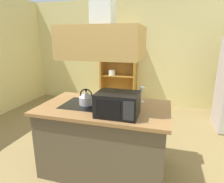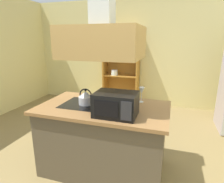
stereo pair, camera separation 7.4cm
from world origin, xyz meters
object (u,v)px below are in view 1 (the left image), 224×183
(kettle, at_px, (86,98))
(cutting_board, at_px, (115,103))
(wine_glass_on_counter, at_px, (142,91))
(dish_cabinet, at_px, (119,72))
(microwave, at_px, (118,104))

(kettle, distance_m, cutting_board, 0.38)
(kettle, bearing_deg, wine_glass_on_counter, 24.49)
(cutting_board, bearing_deg, kettle, -160.05)
(dish_cabinet, distance_m, cutting_board, 2.67)
(dish_cabinet, bearing_deg, cutting_board, -76.90)
(dish_cabinet, bearing_deg, microwave, -76.20)
(dish_cabinet, height_order, microwave, dish_cabinet)
(dish_cabinet, xyz_separation_m, kettle, (0.25, -2.72, 0.11))
(dish_cabinet, relative_size, wine_glass_on_counter, 9.49)
(dish_cabinet, distance_m, kettle, 2.74)
(dish_cabinet, height_order, cutting_board, dish_cabinet)
(kettle, xyz_separation_m, cutting_board, (0.35, 0.13, -0.08))
(microwave, relative_size, wine_glass_on_counter, 2.23)
(dish_cabinet, bearing_deg, kettle, -84.70)
(wine_glass_on_counter, bearing_deg, microwave, -109.52)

